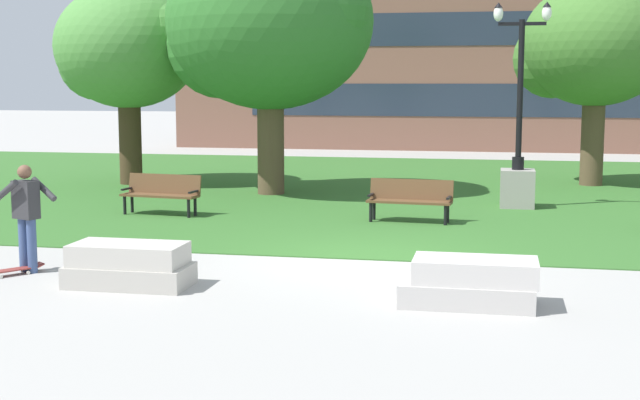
{
  "coord_description": "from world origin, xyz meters",
  "views": [
    {
      "loc": [
        2.14,
        -14.66,
        3.01
      ],
      "look_at": [
        -0.5,
        -1.4,
        1.2
      ],
      "focal_mm": 50.0,
      "sensor_mm": 36.0,
      "label": 1
    }
  ],
  "objects": [
    {
      "name": "ground_plane",
      "position": [
        0.0,
        0.0,
        0.0
      ],
      "size": [
        140.0,
        140.0,
        0.0
      ],
      "primitive_type": "plane",
      "color": "#A3A09B"
    },
    {
      "name": "grass_lawn",
      "position": [
        0.0,
        10.0,
        0.01
      ],
      "size": [
        40.0,
        20.0,
        0.02
      ],
      "primitive_type": "cube",
      "color": "#336628",
      "rests_on": "ground"
    },
    {
      "name": "concrete_block_center",
      "position": [
        -3.14,
        -2.58,
        0.31
      ],
      "size": [
        1.8,
        0.9,
        0.64
      ],
      "color": "#B2ADA3",
      "rests_on": "ground"
    },
    {
      "name": "concrete_block_left",
      "position": [
        1.84,
        -2.74,
        0.31
      ],
      "size": [
        1.83,
        0.9,
        0.64
      ],
      "color": "#BCB7B2",
      "rests_on": "ground"
    },
    {
      "name": "person_skateboarder",
      "position": [
        -5.1,
        -1.97,
        0.97
      ],
      "size": [
        1.01,
        0.57,
        1.71
      ],
      "color": "#384C7A",
      "rests_on": "ground"
    },
    {
      "name": "skateboard",
      "position": [
        -5.24,
        -2.25,
        0.09
      ],
      "size": [
        0.77,
        0.94,
        0.14
      ],
      "color": "maroon",
      "rests_on": "ground"
    },
    {
      "name": "park_bench_near_left",
      "position": [
        0.35,
        4.2,
        0.54
      ],
      "size": [
        1.84,
        0.68,
        0.9
      ],
      "color": "brown",
      "rests_on": "grass_lawn"
    },
    {
      "name": "park_bench_near_right",
      "position": [
        -5.25,
        4.15,
        0.54
      ],
      "size": [
        1.85,
        0.76,
        0.9
      ],
      "color": "brown",
      "rests_on": "grass_lawn"
    },
    {
      "name": "lamp_post_left",
      "position": [
        2.64,
        6.92,
        1.0
      ],
      "size": [
        1.32,
        0.8,
        4.81
      ],
      "color": "gray",
      "rests_on": "grass_lawn"
    },
    {
      "name": "tree_far_right",
      "position": [
        -3.83,
        8.29,
        4.48
      ],
      "size": [
        5.69,
        5.42,
        6.84
      ],
      "color": "brown",
      "rests_on": "grass_lawn"
    },
    {
      "name": "tree_near_left",
      "position": [
        4.78,
        12.02,
        4.0
      ],
      "size": [
        4.4,
        4.19,
        5.83
      ],
      "color": "brown",
      "rests_on": "grass_lawn"
    },
    {
      "name": "tree_near_right",
      "position": [
        -8.42,
        9.73,
        3.92
      ],
      "size": [
        4.38,
        4.17,
        5.75
      ],
      "color": "#42301E",
      "rests_on": "grass_lawn"
    },
    {
      "name": "building_facade_distant",
      "position": [
        2.23,
        24.5,
        5.37
      ],
      "size": [
        29.0,
        1.03,
        10.77
      ],
      "color": "brown",
      "rests_on": "ground"
    }
  ]
}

